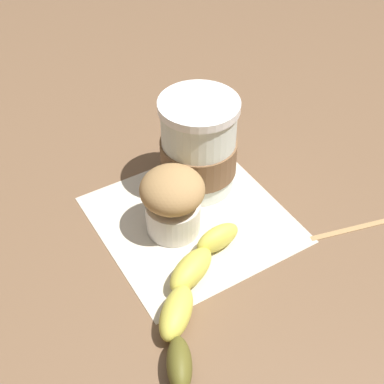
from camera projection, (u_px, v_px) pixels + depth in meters
The scene contains 6 objects.
ground_plane at pixel (192, 220), 0.65m from camera, with size 3.00×3.00×0.00m, color brown.
paper_napkin at pixel (192, 219), 0.65m from camera, with size 0.22×0.22×0.00m, color beige.
coffee_cup at pixel (199, 147), 0.66m from camera, with size 0.10×0.10×0.12m.
muffin at pixel (174, 202), 0.60m from camera, with size 0.07×0.07×0.09m.
banana at pixel (191, 292), 0.55m from camera, with size 0.15×0.17×0.03m.
wooden_stirrer at pixel (353, 229), 0.64m from camera, with size 0.11×0.01×0.00m, color tan.
Camera 1 is at (0.38, -0.24, 0.47)m, focal length 50.00 mm.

